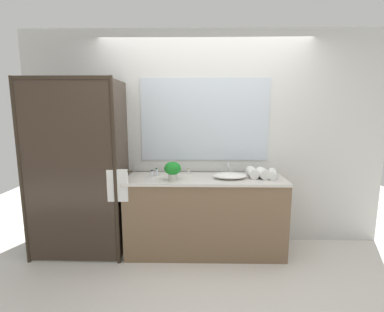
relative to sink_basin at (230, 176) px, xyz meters
The scene contains 13 objects.
ground_plane 0.97m from the sink_basin, behind, with size 8.00×8.00×0.00m, color silver.
wall_back_with_mirror 0.59m from the sink_basin, 127.19° to the left, with size 4.40×0.06×2.60m.
vanity_cabinet 0.55m from the sink_basin, behind, with size 1.80×0.58×0.90m.
shower_enclosure 1.56m from the sink_basin, behind, with size 1.20×0.59×2.00m.
sink_basin is the anchor object (origin of this frame).
faucet 0.19m from the sink_basin, 90.00° to the left, with size 0.17×0.16×0.13m.
potted_plant 0.65m from the sink_basin, behind, with size 0.19×0.19×0.20m.
amenity_bottle_shampoo 0.89m from the sink_basin, behind, with size 0.03×0.03×0.08m.
amenity_bottle_lotion 0.51m from the sink_basin, 158.17° to the left, with size 0.03×0.03×0.08m.
amenity_bottle_body_wash 0.85m from the sink_basin, behind, with size 0.03×0.03×0.09m.
rolled_towel_near_edge 0.49m from the sink_basin, ahead, with size 0.09×0.09×0.23m, color white.
rolled_towel_middle 0.38m from the sink_basin, ahead, with size 0.12×0.12×0.18m, color white.
rolled_towel_far_edge 0.27m from the sink_basin, 10.72° to the left, with size 0.11×0.11×0.23m, color white.
Camera 1 is at (-0.09, -3.12, 1.66)m, focal length 26.31 mm.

